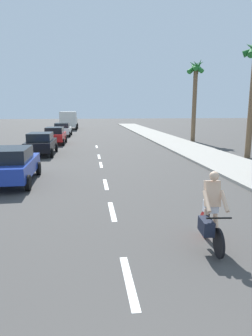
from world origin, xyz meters
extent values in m
plane|color=#423F3D|center=(0.00, 20.00, 0.00)|extent=(160.00, 160.00, 0.00)
cube|color=#9E998E|center=(7.39, 22.00, 0.07)|extent=(3.60, 80.00, 0.14)
cube|color=white|center=(0.00, 4.60, 0.00)|extent=(0.16, 1.80, 0.01)
cube|color=white|center=(0.00, 8.49, 0.00)|extent=(0.16, 1.80, 0.01)
cube|color=white|center=(0.00, 11.90, 0.00)|extent=(0.16, 1.80, 0.01)
cube|color=white|center=(0.00, 16.48, 0.00)|extent=(0.16, 1.80, 0.01)
cube|color=white|center=(0.00, 19.47, 0.00)|extent=(0.16, 1.80, 0.01)
cube|color=white|center=(0.00, 24.89, 0.00)|extent=(0.16, 1.80, 0.01)
cylinder|color=black|center=(2.07, 5.25, 0.33)|extent=(0.11, 0.66, 0.66)
cylinder|color=red|center=(2.17, 6.30, 0.33)|extent=(0.11, 0.66, 0.66)
cube|color=black|center=(2.12, 5.77, 0.51)|extent=(0.13, 0.94, 0.04)
cylinder|color=black|center=(2.14, 5.98, 0.75)|extent=(0.03, 0.03, 0.48)
cube|color=black|center=(2.07, 5.33, 0.88)|extent=(0.56, 0.08, 0.03)
cube|color=beige|center=(2.13, 5.85, 1.28)|extent=(0.37, 0.35, 0.63)
sphere|color=beige|center=(2.12, 5.79, 1.71)|extent=(0.22, 0.22, 0.22)
cube|color=white|center=(2.13, 5.91, 0.95)|extent=(0.34, 0.25, 0.28)
cube|color=black|center=(1.87, 5.51, 0.63)|extent=(0.29, 0.54, 0.32)
cylinder|color=beige|center=(2.24, 5.84, 0.63)|extent=(0.14, 0.33, 0.62)
cylinder|color=beige|center=(2.01, 5.86, 0.63)|extent=(0.13, 0.21, 0.63)
cylinder|color=beige|center=(2.30, 5.57, 1.18)|extent=(0.14, 0.49, 0.41)
cylinder|color=beige|center=(1.90, 5.61, 1.18)|extent=(0.14, 0.49, 0.41)
cube|color=#1E389E|center=(-4.06, 12.76, 0.69)|extent=(1.88, 4.32, 0.64)
cube|color=black|center=(-4.05, 12.55, 1.29)|extent=(1.63, 2.26, 0.56)
cylinder|color=black|center=(-4.98, 14.20, 0.32)|extent=(0.19, 0.64, 0.64)
cylinder|color=black|center=(-3.18, 14.24, 0.32)|extent=(0.19, 0.64, 0.64)
cylinder|color=black|center=(-3.13, 11.32, 0.32)|extent=(0.19, 0.64, 0.64)
cube|color=black|center=(-4.04, 20.96, 0.69)|extent=(1.78, 4.21, 0.64)
cube|color=black|center=(-4.04, 20.75, 1.29)|extent=(1.56, 2.19, 0.56)
cylinder|color=black|center=(-4.92, 22.40, 0.32)|extent=(0.18, 0.64, 0.64)
cylinder|color=black|center=(-3.15, 22.39, 0.32)|extent=(0.18, 0.64, 0.64)
cylinder|color=black|center=(-4.92, 19.53, 0.32)|extent=(0.18, 0.64, 0.64)
cylinder|color=black|center=(-3.15, 19.53, 0.32)|extent=(0.18, 0.64, 0.64)
cube|color=red|center=(-3.74, 27.39, 0.69)|extent=(1.76, 4.08, 0.64)
cube|color=black|center=(-3.75, 27.19, 1.29)|extent=(1.53, 2.13, 0.56)
cylinder|color=black|center=(-4.58, 28.78, 0.32)|extent=(0.19, 0.64, 0.64)
cylinder|color=black|center=(-2.87, 28.76, 0.32)|extent=(0.19, 0.64, 0.64)
cylinder|color=black|center=(-4.62, 26.02, 0.32)|extent=(0.19, 0.64, 0.64)
cylinder|color=black|center=(-2.91, 26.00, 0.32)|extent=(0.19, 0.64, 0.64)
cube|color=white|center=(-3.74, 35.67, 0.69)|extent=(1.90, 4.38, 0.64)
cube|color=black|center=(-3.74, 35.46, 1.29)|extent=(1.64, 2.29, 0.56)
cylinder|color=black|center=(-4.63, 37.17, 0.32)|extent=(0.19, 0.64, 0.64)
cylinder|color=black|center=(-2.80, 37.14, 0.32)|extent=(0.19, 0.64, 0.64)
cylinder|color=black|center=(-4.67, 34.21, 0.32)|extent=(0.19, 0.64, 0.64)
cylinder|color=black|center=(-2.85, 34.18, 0.32)|extent=(0.19, 0.64, 0.64)
cube|color=beige|center=(-3.68, 49.69, 1.20)|extent=(2.42, 2.36, 1.40)
cube|color=silver|center=(-3.70, 46.70, 1.65)|extent=(2.44, 4.18, 2.30)
cylinder|color=black|center=(-4.88, 49.57, 0.45)|extent=(0.29, 0.90, 0.90)
cylinder|color=black|center=(-2.48, 49.55, 0.45)|extent=(0.29, 0.90, 0.90)
cylinder|color=black|center=(-4.91, 45.67, 0.45)|extent=(0.29, 0.90, 0.90)
cylinder|color=black|center=(-2.51, 45.65, 0.45)|extent=(0.29, 0.90, 0.90)
cylinder|color=brown|center=(9.84, 17.75, 3.53)|extent=(0.38, 0.38, 7.05)
cone|color=#195B23|center=(9.64, 17.90, 6.90)|extent=(1.10, 1.27, 1.37)
cylinder|color=brown|center=(9.72, 27.88, 3.67)|extent=(0.42, 0.42, 7.34)
cone|color=#1E6B28|center=(9.97, 27.86, 7.19)|extent=(0.55, 1.75, 1.49)
cone|color=#1E6B28|center=(9.83, 28.11, 7.19)|extent=(1.59, 1.05, 1.43)
cone|color=#1E6B28|center=(9.63, 28.11, 7.19)|extent=(1.66, 1.02, 1.48)
cone|color=#1E6B28|center=(9.48, 27.91, 7.19)|extent=(0.58, 1.71, 1.03)
cone|color=#1E6B28|center=(9.60, 27.66, 7.19)|extent=(1.41, 1.04, 1.35)
cone|color=#1E6B28|center=(9.82, 27.65, 7.19)|extent=(1.51, 0.99, 1.31)
camera|label=1|loc=(-0.70, -0.35, 3.20)|focal=31.22mm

